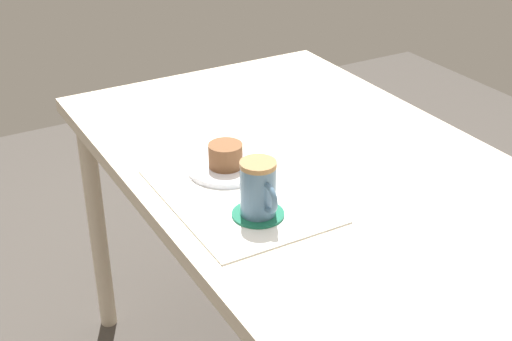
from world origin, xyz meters
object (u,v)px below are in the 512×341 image
(dining_table, at_px, (324,199))
(pastry, at_px, (226,155))
(pastry_plate, at_px, (226,168))
(coffee_mug, at_px, (259,189))

(dining_table, bearing_deg, pastry, -116.59)
(pastry_plate, bearing_deg, pastry, 0.00)
(pastry_plate, height_order, pastry, pastry)
(pastry_plate, distance_m, coffee_mug, 0.20)
(pastry, height_order, coffee_mug, coffee_mug)
(pastry, bearing_deg, pastry_plate, 0.00)
(pastry, xyz_separation_m, coffee_mug, (0.20, -0.03, 0.02))
(coffee_mug, bearing_deg, pastry_plate, 171.48)
(dining_table, height_order, coffee_mug, coffee_mug)
(pastry_plate, relative_size, coffee_mug, 1.46)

